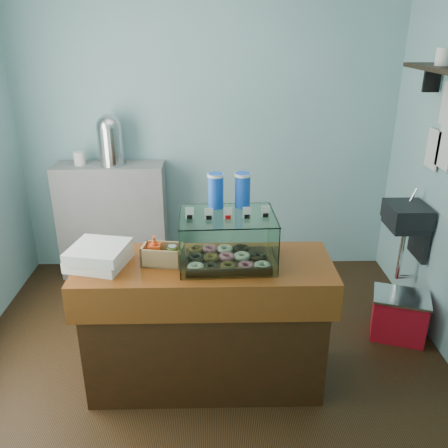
{
  "coord_description": "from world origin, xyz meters",
  "views": [
    {
      "loc": [
        0.06,
        -2.88,
        2.26
      ],
      "look_at": [
        0.12,
        -0.15,
        1.12
      ],
      "focal_mm": 38.0,
      "sensor_mm": 36.0,
      "label": 1
    }
  ],
  "objects_px": {
    "display_case": "(227,235)",
    "red_cooler": "(399,316)",
    "coffee_urn": "(110,139)",
    "counter": "(206,323)"
  },
  "relations": [
    {
      "from": "coffee_urn",
      "to": "counter",
      "type": "bearing_deg",
      "value": -61.3
    },
    {
      "from": "counter",
      "to": "coffee_urn",
      "type": "height_order",
      "value": "coffee_urn"
    },
    {
      "from": "display_case",
      "to": "red_cooler",
      "type": "height_order",
      "value": "display_case"
    },
    {
      "from": "counter",
      "to": "display_case",
      "type": "relative_size",
      "value": 2.68
    },
    {
      "from": "counter",
      "to": "display_case",
      "type": "xyz_separation_m",
      "value": [
        0.14,
        0.04,
        0.61
      ]
    },
    {
      "from": "red_cooler",
      "to": "counter",
      "type": "bearing_deg",
      "value": -143.77
    },
    {
      "from": "counter",
      "to": "display_case",
      "type": "distance_m",
      "value": 0.63
    },
    {
      "from": "display_case",
      "to": "coffee_urn",
      "type": "distance_m",
      "value": 1.85
    },
    {
      "from": "red_cooler",
      "to": "coffee_urn",
      "type": "bearing_deg",
      "value": 173.79
    },
    {
      "from": "display_case",
      "to": "coffee_urn",
      "type": "height_order",
      "value": "coffee_urn"
    }
  ]
}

